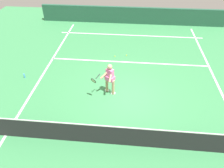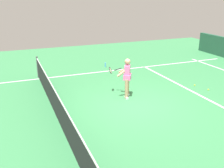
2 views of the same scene
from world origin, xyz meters
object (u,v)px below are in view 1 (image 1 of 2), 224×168
object	(u,v)px
tennis_ball_near	(115,56)
tennis_ball_mid	(126,55)
water_bottle	(24,76)
tennis_player	(109,78)

from	to	relation	value
tennis_ball_near	tennis_ball_mid	world-z (taller)	same
tennis_ball_near	water_bottle	world-z (taller)	water_bottle
water_bottle	tennis_ball_near	bearing A→B (deg)	-149.81
tennis_ball_near	water_bottle	bearing A→B (deg)	30.19
tennis_ball_near	water_bottle	xyz separation A→B (m)	(4.42, 2.57, 0.09)
tennis_player	water_bottle	xyz separation A→B (m)	(4.45, -0.78, -0.73)
tennis_player	tennis_ball_near	bearing A→B (deg)	-89.44
tennis_ball_near	tennis_ball_mid	distance (m)	0.70
tennis_ball_mid	water_bottle	world-z (taller)	water_bottle
tennis_ball_mid	water_bottle	xyz separation A→B (m)	(5.10, 2.75, 0.09)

